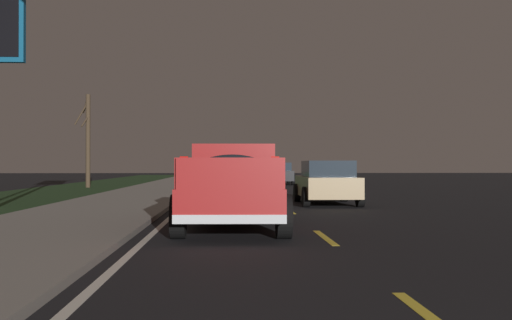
{
  "coord_description": "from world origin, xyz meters",
  "views": [
    {
      "loc": [
        -1.79,
        1.85,
        1.41
      ],
      "look_at": [
        12.02,
        1.23,
        1.51
      ],
      "focal_mm": 42.54,
      "sensor_mm": 36.0,
      "label": 1
    }
  ],
  "objects_px": {
    "pickup_truck": "(233,184)",
    "sedan_black": "(278,173)",
    "sedan_tan": "(327,182)",
    "bare_tree_far": "(88,139)",
    "sedan_green": "(233,176)"
  },
  "relations": [
    {
      "from": "pickup_truck",
      "to": "sedan_black",
      "type": "distance_m",
      "value": 29.58
    },
    {
      "from": "pickup_truck",
      "to": "sedan_tan",
      "type": "height_order",
      "value": "pickup_truck"
    },
    {
      "from": "sedan_tan",
      "to": "bare_tree_far",
      "type": "xyz_separation_m",
      "value": [
        16.2,
        12.11,
        2.21
      ]
    },
    {
      "from": "sedan_green",
      "to": "bare_tree_far",
      "type": "xyz_separation_m",
      "value": [
        5.19,
        8.87,
        2.21
      ]
    },
    {
      "from": "sedan_black",
      "to": "sedan_tan",
      "type": "relative_size",
      "value": 1.0
    },
    {
      "from": "pickup_truck",
      "to": "sedan_tan",
      "type": "bearing_deg",
      "value": -22.89
    },
    {
      "from": "sedan_green",
      "to": "pickup_truck",
      "type": "bearing_deg",
      "value": 179.6
    },
    {
      "from": "sedan_green",
      "to": "bare_tree_far",
      "type": "distance_m",
      "value": 10.51
    },
    {
      "from": "sedan_black",
      "to": "sedan_tan",
      "type": "xyz_separation_m",
      "value": [
        -21.41,
        0.05,
        0.0
      ]
    },
    {
      "from": "sedan_black",
      "to": "bare_tree_far",
      "type": "bearing_deg",
      "value": 113.21
    },
    {
      "from": "pickup_truck",
      "to": "sedan_tan",
      "type": "relative_size",
      "value": 1.24
    },
    {
      "from": "pickup_truck",
      "to": "sedan_green",
      "type": "xyz_separation_m",
      "value": [
        18.98,
        -0.13,
        -0.2
      ]
    },
    {
      "from": "sedan_green",
      "to": "sedan_black",
      "type": "bearing_deg",
      "value": -17.52
    },
    {
      "from": "pickup_truck",
      "to": "bare_tree_far",
      "type": "distance_m",
      "value": 25.78
    },
    {
      "from": "sedan_green",
      "to": "bare_tree_far",
      "type": "bearing_deg",
      "value": 59.67
    }
  ]
}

